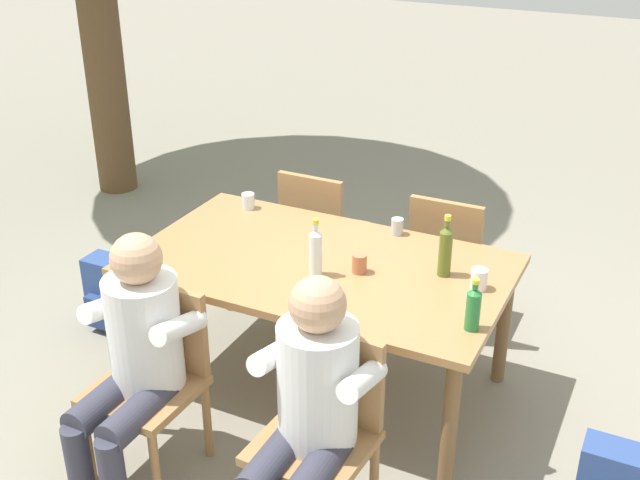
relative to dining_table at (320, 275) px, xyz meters
The scene contains 16 objects.
ground_plane 0.67m from the dining_table, ahead, with size 24.00×24.00×0.00m, color gray.
dining_table is the anchor object (origin of this frame).
chair_near_left 0.96m from the dining_table, 116.35° to the right, with size 0.45×0.45×0.87m.
chair_near_right 0.96m from the dining_table, 63.27° to the right, with size 0.47×0.47×0.87m.
chair_far_right 0.96m from the dining_table, 63.51° to the left, with size 0.44×0.44×0.87m.
chair_far_left 0.96m from the dining_table, 116.50° to the left, with size 0.44×0.44×0.87m.
person_in_white_shirt 1.04m from the dining_table, 113.77° to the right, with size 0.47×0.61×1.18m.
person_in_plaid_shirt 1.04m from the dining_table, 66.23° to the right, with size 0.47×0.61×1.18m.
bottle_olive 0.65m from the dining_table, 13.20° to the left, with size 0.06×0.06×0.32m.
bottle_clear 0.24m from the dining_table, 72.41° to the right, with size 0.06×0.06×0.30m.
bottle_green 0.92m from the dining_table, 17.68° to the right, with size 0.06×0.06×0.24m.
cup_white 0.80m from the dining_table, ahead, with size 0.08×0.08×0.10m, color white.
cup_steel 0.53m from the dining_table, 63.84° to the left, with size 0.07×0.07×0.09m, color #B2B7BC.
cup_terracotta 0.25m from the dining_table, ahead, with size 0.07×0.07×0.10m, color #BC6B47.
cup_glass 0.79m from the dining_table, 147.96° to the left, with size 0.07×0.07×0.09m, color silver.
backpack_by_near_side 1.43m from the dining_table, behind, with size 0.33×0.23×0.44m.
Camera 1 is at (1.53, -3.12, 2.56)m, focal length 44.11 mm.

